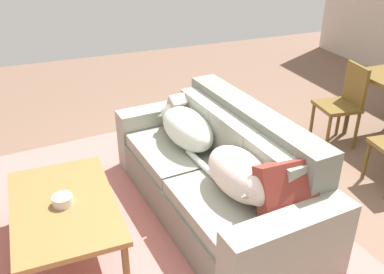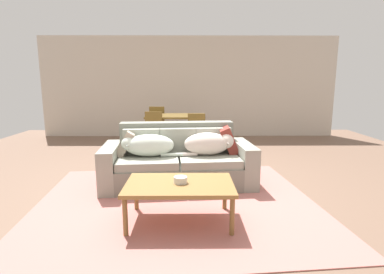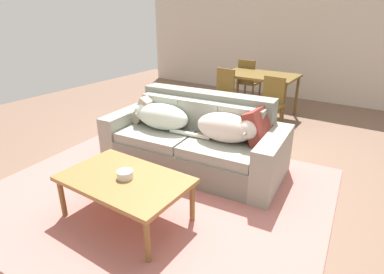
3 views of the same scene
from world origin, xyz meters
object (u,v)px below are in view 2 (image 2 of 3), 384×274
at_px(throw_pillow_by_left_arm, 126,143).
at_px(dining_chair_far_left, 158,123).
at_px(coffee_table, 180,187).
at_px(dog_on_right_cushion, 209,143).
at_px(couch, 178,162).
at_px(bowl_on_coffee_table, 181,180).
at_px(throw_pillow_by_right_arm, 229,140).
at_px(dining_table, 175,118).
at_px(dining_chair_near_left, 153,131).
at_px(dining_chair_near_right, 196,133).
at_px(dog_on_left_cushion, 148,145).

xyz_separation_m(throw_pillow_by_left_arm, dining_chair_far_left, (0.17, 2.90, -0.11)).
bearing_deg(coffee_table, dog_on_right_cushion, 71.98).
bearing_deg(couch, bowl_on_coffee_table, -91.83).
distance_m(throw_pillow_by_right_arm, dining_table, 2.40).
height_order(throw_pillow_by_left_arm, dining_chair_far_left, dining_chair_far_left).
bearing_deg(dining_table, bowl_on_coffee_table, -86.58).
distance_m(dog_on_right_cushion, dining_table, 2.48).
bearing_deg(dining_chair_far_left, throw_pillow_by_left_arm, 88.83).
xyz_separation_m(throw_pillow_by_left_arm, coffee_table, (0.83, -1.26, -0.22)).
xyz_separation_m(bowl_on_coffee_table, dining_chair_far_left, (-0.67, 4.16, 0.03)).
bearing_deg(dining_table, couch, -86.48).
bearing_deg(dining_chair_near_left, coffee_table, -70.61).
xyz_separation_m(dog_on_right_cushion, dining_table, (-0.60, 2.40, 0.07)).
relative_size(couch, dining_table, 1.74).
relative_size(throw_pillow_by_right_arm, bowl_on_coffee_table, 2.79).
xyz_separation_m(couch, dining_chair_near_right, (0.30, 1.70, 0.15)).
relative_size(dog_on_left_cushion, throw_pillow_by_right_arm, 2.14).
bearing_deg(throw_pillow_by_left_arm, dining_chair_far_left, 86.63).
distance_m(dog_on_right_cushion, throw_pillow_by_right_arm, 0.35).
height_order(throw_pillow_by_right_arm, dining_chair_near_left, dining_chair_near_left).
bearing_deg(couch, dining_table, 88.44).
xyz_separation_m(dining_table, dining_chair_near_left, (-0.44, -0.61, -0.19)).
bearing_deg(dog_on_right_cushion, throw_pillow_by_left_arm, 172.83).
relative_size(dog_on_right_cushion, dining_chair_near_left, 0.93).
bearing_deg(bowl_on_coffee_table, dog_on_right_cushion, 72.40).
xyz_separation_m(bowl_on_coffee_table, dining_chair_near_left, (-0.66, 3.01, 0.03)).
distance_m(dog_on_right_cushion, coffee_table, 1.30).
height_order(dining_chair_near_left, dining_chair_far_left, dining_chair_far_left).
bearing_deg(dining_chair_near_right, coffee_table, -88.22).
distance_m(throw_pillow_by_right_arm, dining_chair_far_left, 3.08).
xyz_separation_m(dog_on_left_cushion, dog_on_right_cushion, (0.89, 0.08, 0.01)).
distance_m(couch, dog_on_right_cushion, 0.54).
relative_size(throw_pillow_by_right_arm, dining_chair_near_right, 0.47).
relative_size(throw_pillow_by_left_arm, dining_chair_near_left, 0.42).
distance_m(coffee_table, dining_chair_near_right, 2.99).
bearing_deg(dining_chair_near_left, dog_on_right_cushion, -52.52).
xyz_separation_m(throw_pillow_by_left_arm, bowl_on_coffee_table, (0.84, -1.26, -0.15)).
distance_m(dog_on_left_cushion, throw_pillow_by_right_arm, 1.22).
distance_m(bowl_on_coffee_table, dining_table, 3.63).
distance_m(throw_pillow_by_right_arm, bowl_on_coffee_table, 1.57).
bearing_deg(bowl_on_coffee_table, dining_chair_near_left, 102.37).
height_order(throw_pillow_by_right_arm, coffee_table, throw_pillow_by_right_arm).
distance_m(dining_table, dining_chair_near_left, 0.78).
height_order(coffee_table, dining_chair_far_left, dining_chair_far_left).
distance_m(dog_on_left_cushion, dog_on_right_cushion, 0.89).
height_order(coffee_table, dining_table, dining_table).
height_order(dog_on_right_cushion, dining_chair_far_left, dining_chair_far_left).
relative_size(dog_on_left_cushion, coffee_table, 0.76).
distance_m(dining_table, dining_chair_near_right, 0.81).
height_order(couch, coffee_table, couch).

